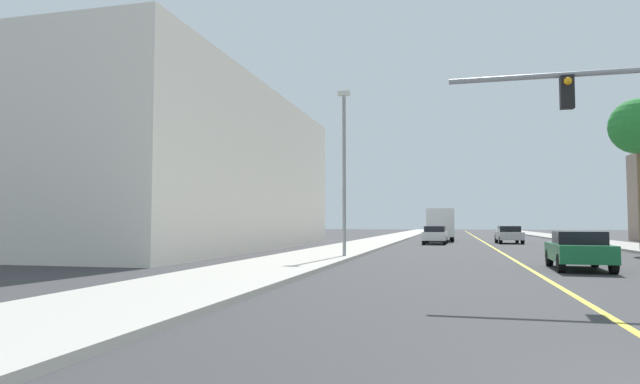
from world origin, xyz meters
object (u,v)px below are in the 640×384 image
car_silver (509,235)px  car_green (579,250)px  street_lamp (344,164)px  car_white (435,235)px  delivery_truck (440,224)px  palm_far (638,127)px

car_silver → car_green: bearing=-92.5°
street_lamp → car_white: 19.48m
street_lamp → delivery_truck: 26.99m
street_lamp → car_green: street_lamp is taller
palm_far → car_white: size_ratio=2.04×
palm_far → delivery_truck: size_ratio=1.16×
street_lamp → palm_far: 18.40m
palm_far → car_green: palm_far is taller
street_lamp → car_green: bearing=-21.2°
car_green → car_silver: size_ratio=1.04×
street_lamp → car_silver: size_ratio=1.98×
palm_far → car_green: 16.00m
street_lamp → palm_far: (15.41, 9.68, 2.76)m
car_white → delivery_truck: delivery_truck is taller
car_white → delivery_truck: size_ratio=0.57×
car_silver → street_lamp: bearing=-115.6°
car_white → palm_far: bearing=-35.3°
car_green → delivery_truck: size_ratio=0.54×
street_lamp → palm_far: bearing=32.1°
car_silver → delivery_truck: size_ratio=0.52×
car_silver → delivery_truck: bearing=136.6°
palm_far → car_silver: 14.89m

